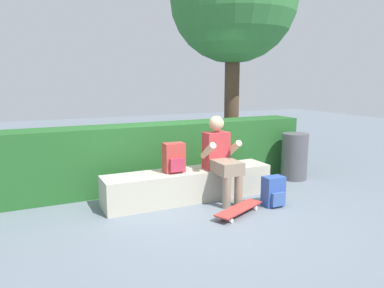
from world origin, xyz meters
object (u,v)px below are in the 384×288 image
(trash_bin, at_px, (294,156))
(skateboard_near_person, at_px, (239,209))
(backpack_on_ground, at_px, (274,192))
(person_skater, at_px, (221,156))
(backpack_on_bench, at_px, (174,158))
(bench_main, at_px, (189,185))

(trash_bin, bearing_deg, skateboard_near_person, -149.50)
(backpack_on_ground, bearing_deg, skateboard_near_person, -171.69)
(person_skater, relative_size, backpack_on_ground, 2.94)
(person_skater, relative_size, backpack_on_bench, 2.94)
(person_skater, bearing_deg, bench_main, 150.63)
(skateboard_near_person, distance_m, trash_bin, 2.06)
(backpack_on_bench, relative_size, trash_bin, 0.51)
(bench_main, bearing_deg, skateboard_near_person, -68.76)
(backpack_on_ground, height_order, trash_bin, trash_bin)
(backpack_on_bench, bearing_deg, skateboard_near_person, -55.79)
(bench_main, height_order, person_skater, person_skater)
(bench_main, bearing_deg, backpack_on_bench, -177.64)
(person_skater, relative_size, trash_bin, 1.51)
(backpack_on_bench, distance_m, backpack_on_ground, 1.41)
(backpack_on_ground, distance_m, trash_bin, 1.50)
(person_skater, distance_m, skateboard_near_person, 0.81)
(bench_main, xyz_separation_m, backpack_on_ground, (0.91, -0.72, -0.02))
(bench_main, distance_m, trash_bin, 2.08)
(skateboard_near_person, distance_m, backpack_on_ground, 0.62)
(skateboard_near_person, distance_m, backpack_on_bench, 1.11)
(skateboard_near_person, relative_size, trash_bin, 1.04)
(bench_main, bearing_deg, person_skater, -29.37)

